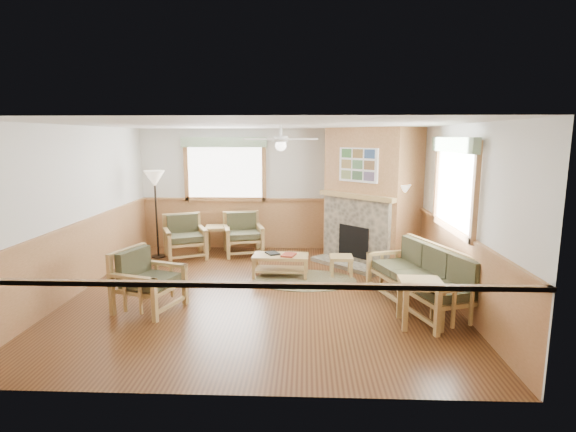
{
  "coord_description": "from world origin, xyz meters",
  "views": [
    {
      "loc": [
        0.71,
        -7.02,
        2.51
      ],
      "look_at": [
        0.4,
        0.7,
        1.15
      ],
      "focal_mm": 28.0,
      "sensor_mm": 36.0,
      "label": 1
    }
  ],
  "objects_px": {
    "sofa": "(421,278)",
    "footstool": "(341,265)",
    "armchair_back_left": "(185,237)",
    "end_table_chairs": "(218,239)",
    "armchair_left": "(149,280)",
    "coffee_table": "(281,266)",
    "armchair_back_right": "(243,234)",
    "floor_lamp_right": "(399,228)",
    "floor_lamp_left": "(156,214)",
    "end_table_sofa": "(420,303)"
  },
  "relations": [
    {
      "from": "coffee_table",
      "to": "floor_lamp_left",
      "type": "height_order",
      "value": "floor_lamp_left"
    },
    {
      "from": "armchair_back_left",
      "to": "end_table_chairs",
      "type": "xyz_separation_m",
      "value": [
        0.6,
        0.48,
        -0.16
      ]
    },
    {
      "from": "armchair_back_left",
      "to": "floor_lamp_right",
      "type": "bearing_deg",
      "value": -33.99
    },
    {
      "from": "armchair_left",
      "to": "floor_lamp_left",
      "type": "xyz_separation_m",
      "value": [
        -0.84,
        2.92,
        0.47
      ]
    },
    {
      "from": "armchair_back_right",
      "to": "footstool",
      "type": "distance_m",
      "value": 2.47
    },
    {
      "from": "armchair_back_right",
      "to": "floor_lamp_right",
      "type": "bearing_deg",
      "value": -34.41
    },
    {
      "from": "armchair_back_right",
      "to": "end_table_sofa",
      "type": "relative_size",
      "value": 1.43
    },
    {
      "from": "floor_lamp_left",
      "to": "sofa",
      "type": "bearing_deg",
      "value": -28.78
    },
    {
      "from": "coffee_table",
      "to": "floor_lamp_right",
      "type": "relative_size",
      "value": 0.61
    },
    {
      "from": "armchair_left",
      "to": "end_table_chairs",
      "type": "height_order",
      "value": "armchair_left"
    },
    {
      "from": "end_table_sofa",
      "to": "sofa",
      "type": "bearing_deg",
      "value": 75.43
    },
    {
      "from": "coffee_table",
      "to": "floor_lamp_left",
      "type": "bearing_deg",
      "value": 157.3
    },
    {
      "from": "footstool",
      "to": "floor_lamp_right",
      "type": "xyz_separation_m",
      "value": [
        1.1,
        0.35,
        0.65
      ]
    },
    {
      "from": "end_table_sofa",
      "to": "floor_lamp_right",
      "type": "height_order",
      "value": "floor_lamp_right"
    },
    {
      "from": "end_table_chairs",
      "to": "floor_lamp_left",
      "type": "bearing_deg",
      "value": -159.79
    },
    {
      "from": "floor_lamp_right",
      "to": "end_table_chairs",
      "type": "bearing_deg",
      "value": 161.92
    },
    {
      "from": "coffee_table",
      "to": "floor_lamp_left",
      "type": "relative_size",
      "value": 0.54
    },
    {
      "from": "footstool",
      "to": "floor_lamp_right",
      "type": "relative_size",
      "value": 0.25
    },
    {
      "from": "armchair_back_right",
      "to": "armchair_left",
      "type": "relative_size",
      "value": 0.99
    },
    {
      "from": "armchair_back_left",
      "to": "floor_lamp_right",
      "type": "xyz_separation_m",
      "value": [
        4.28,
        -0.72,
        0.38
      ]
    },
    {
      "from": "sofa",
      "to": "end_table_chairs",
      "type": "distance_m",
      "value": 4.79
    },
    {
      "from": "sofa",
      "to": "armchair_back_right",
      "type": "relative_size",
      "value": 2.2
    },
    {
      "from": "armchair_left",
      "to": "footstool",
      "type": "relative_size",
      "value": 2.17
    },
    {
      "from": "armchair_back_right",
      "to": "end_table_sofa",
      "type": "height_order",
      "value": "armchair_back_right"
    },
    {
      "from": "floor_lamp_right",
      "to": "footstool",
      "type": "bearing_deg",
      "value": -162.32
    },
    {
      "from": "end_table_sofa",
      "to": "end_table_chairs",
      "type": "bearing_deg",
      "value": 132.76
    },
    {
      "from": "armchair_back_left",
      "to": "footstool",
      "type": "distance_m",
      "value": 3.37
    },
    {
      "from": "end_table_sofa",
      "to": "footstool",
      "type": "height_order",
      "value": "end_table_sofa"
    },
    {
      "from": "sofa",
      "to": "floor_lamp_left",
      "type": "xyz_separation_m",
      "value": [
        -4.84,
        2.66,
        0.47
      ]
    },
    {
      "from": "armchair_back_left",
      "to": "floor_lamp_left",
      "type": "xyz_separation_m",
      "value": [
        -0.6,
        0.04,
        0.47
      ]
    },
    {
      "from": "coffee_table",
      "to": "floor_lamp_right",
      "type": "bearing_deg",
      "value": 14.1
    },
    {
      "from": "end_table_sofa",
      "to": "coffee_table",
      "type": "bearing_deg",
      "value": 133.86
    },
    {
      "from": "armchair_left",
      "to": "coffee_table",
      "type": "relative_size",
      "value": 0.9
    },
    {
      "from": "armchair_left",
      "to": "armchair_back_right",
      "type": "bearing_deg",
      "value": 2.19
    },
    {
      "from": "sofa",
      "to": "armchair_left",
      "type": "height_order",
      "value": "sofa"
    },
    {
      "from": "sofa",
      "to": "armchair_back_right",
      "type": "distance_m",
      "value": 4.27
    },
    {
      "from": "sofa",
      "to": "armchair_back_left",
      "type": "xyz_separation_m",
      "value": [
        -4.24,
        2.62,
        -0.0
      ]
    },
    {
      "from": "end_table_chairs",
      "to": "armchair_back_left",
      "type": "bearing_deg",
      "value": -141.23
    },
    {
      "from": "armchair_back_left",
      "to": "end_table_chairs",
      "type": "distance_m",
      "value": 0.79
    },
    {
      "from": "armchair_back_right",
      "to": "end_table_chairs",
      "type": "bearing_deg",
      "value": 151.93
    },
    {
      "from": "sofa",
      "to": "end_table_sofa",
      "type": "distance_m",
      "value": 0.69
    },
    {
      "from": "sofa",
      "to": "armchair_back_left",
      "type": "bearing_deg",
      "value": -140.86
    },
    {
      "from": "armchair_back_left",
      "to": "floor_lamp_right",
      "type": "height_order",
      "value": "floor_lamp_right"
    },
    {
      "from": "floor_lamp_right",
      "to": "floor_lamp_left",
      "type": "bearing_deg",
      "value": 171.14
    },
    {
      "from": "sofa",
      "to": "footstool",
      "type": "height_order",
      "value": "sofa"
    },
    {
      "from": "floor_lamp_left",
      "to": "floor_lamp_right",
      "type": "bearing_deg",
      "value": -8.86
    },
    {
      "from": "sofa",
      "to": "end_table_chairs",
      "type": "bearing_deg",
      "value": -149.58
    },
    {
      "from": "sofa",
      "to": "footstool",
      "type": "distance_m",
      "value": 1.9
    },
    {
      "from": "armchair_back_left",
      "to": "armchair_back_right",
      "type": "relative_size",
      "value": 1.01
    },
    {
      "from": "armchair_left",
      "to": "floor_lamp_right",
      "type": "relative_size",
      "value": 0.54
    }
  ]
}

